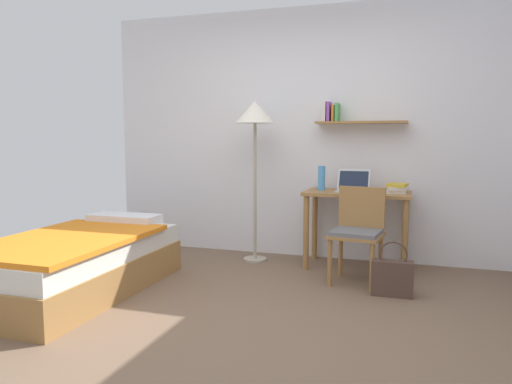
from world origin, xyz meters
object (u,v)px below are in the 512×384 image
object	(u,v)px
standing_lamp	(255,121)
water_bottle	(322,178)
desk	(357,207)
handbag	(392,277)
desk_chair	(358,230)
laptop	(353,186)
bed	(77,264)
book_stack	(397,188)

from	to	relation	value
standing_lamp	water_bottle	distance (m)	0.88
desk	standing_lamp	world-z (taller)	standing_lamp
desk	handbag	distance (m)	0.97
desk_chair	desk	bearing A→B (deg)	97.34
desk_chair	laptop	distance (m)	0.61
desk_chair	laptop	bearing A→B (deg)	102.03
desk	laptop	xyz separation A→B (m)	(-0.04, 0.01, 0.20)
water_bottle	handbag	size ratio (longest dim) A/B	0.54
bed	book_stack	distance (m)	2.94
bed	standing_lamp	xyz separation A→B (m)	(1.07, 1.44, 1.19)
bed	desk_chair	xyz separation A→B (m)	(2.16, 1.00, 0.23)
bed	handbag	world-z (taller)	bed
bed	water_bottle	bearing A→B (deg)	41.19
water_bottle	bed	bearing A→B (deg)	-138.81
water_bottle	book_stack	xyz separation A→B (m)	(0.72, -0.01, -0.08)
bed	desk	distance (m)	2.59
bed	water_bottle	xyz separation A→B (m)	(1.74, 1.52, 0.63)
bed	laptop	world-z (taller)	laptop
standing_lamp	handbag	distance (m)	2.03
bed	standing_lamp	size ratio (longest dim) A/B	1.13
book_stack	standing_lamp	bearing A→B (deg)	-176.79
desk_chair	water_bottle	xyz separation A→B (m)	(-0.42, 0.52, 0.40)
standing_lamp	laptop	bearing A→B (deg)	3.72
standing_lamp	handbag	bearing A→B (deg)	-27.60
standing_lamp	handbag	xyz separation A→B (m)	(1.40, -0.73, -1.28)
laptop	book_stack	size ratio (longest dim) A/B	1.27
bed	laptop	size ratio (longest dim) A/B	5.87
desk	water_bottle	distance (m)	0.45
bed	desk_chair	bearing A→B (deg)	24.89
water_bottle	handbag	xyz separation A→B (m)	(0.73, -0.82, -0.71)
desk_chair	handbag	distance (m)	0.53
desk_chair	book_stack	distance (m)	0.68
water_bottle	desk_chair	bearing A→B (deg)	-51.05
desk	handbag	world-z (taller)	desk
laptop	water_bottle	xyz separation A→B (m)	(-0.31, 0.02, 0.07)
water_bottle	book_stack	bearing A→B (deg)	-0.57
desk	standing_lamp	distance (m)	1.32
laptop	water_bottle	distance (m)	0.32
desk	book_stack	size ratio (longest dim) A/B	4.05
book_stack	handbag	xyz separation A→B (m)	(0.01, -0.81, -0.63)
book_stack	bed	bearing A→B (deg)	-148.38
desk	handbag	bearing A→B (deg)	-64.33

